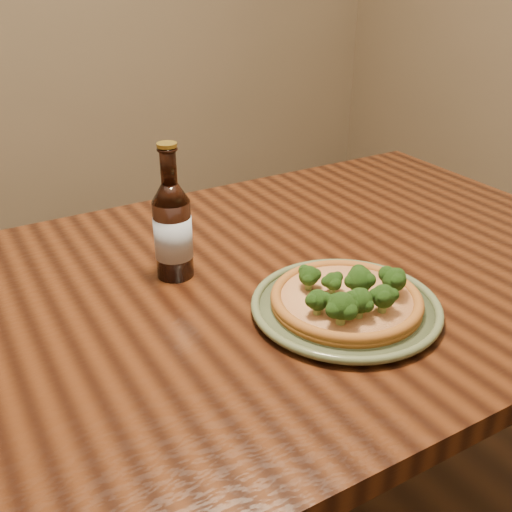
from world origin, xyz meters
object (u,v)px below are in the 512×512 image
pizza (348,298)px  beer_bottle (173,229)px  table (226,333)px  plate (346,306)px

pizza → beer_bottle: beer_bottle is taller
table → pizza: bearing=-52.0°
plate → beer_bottle: bearing=126.6°
table → pizza: 0.25m
plate → pizza: (-0.00, -0.00, 0.02)m
pizza → beer_bottle: (-0.19, 0.26, 0.06)m
table → beer_bottle: bearing=121.6°
pizza → beer_bottle: 0.32m
plate → pizza: size_ratio=1.26×
plate → pizza: bearing=-106.5°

